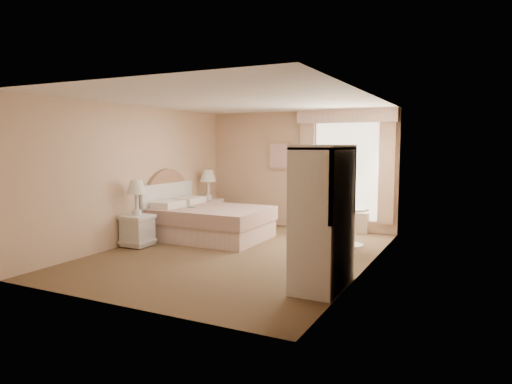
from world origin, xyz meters
The scene contains 9 objects.
room centered at (0.00, 0.00, 1.25)m, with size 4.21×5.51×2.51m.
window centered at (1.05, 2.65, 1.34)m, with size 2.05×0.22×2.51m.
framed_art centered at (-0.45, 2.71, 1.55)m, with size 0.52×0.04×0.62m.
bed centered at (-1.12, 0.82, 0.34)m, with size 2.09×1.59×1.41m.
nightstand_near centered at (-1.84, -0.34, 0.44)m, with size 0.48×0.48×1.17m.
nightstand_far centered at (-1.84, 1.99, 0.46)m, with size 0.51×0.51×1.23m.
round_table centered at (1.50, 1.38, 0.45)m, with size 0.64×0.64×0.68m.
cafe_chair centered at (0.48, 2.27, 0.52)m, with size 0.50×0.50×0.89m.
armoire centered at (1.81, -1.09, 0.74)m, with size 0.54×1.08×1.79m.
Camera 1 is at (3.55, -6.49, 1.80)m, focal length 32.00 mm.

